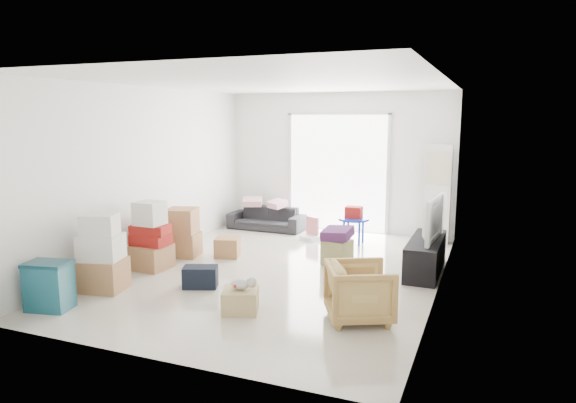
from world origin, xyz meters
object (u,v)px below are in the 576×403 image
Objects in this scene: ottoman at (337,252)px; armchair at (360,289)px; television at (427,234)px; ac_tower at (438,194)px; wood_crate at (240,300)px; sofa at (267,215)px; storage_bins at (49,286)px; kids_table at (354,217)px; tv_console at (426,256)px.

armchair is at bearing -67.15° from ottoman.
ottoman is at bearing 98.69° from television.
ac_tower is at bearing 57.83° from ottoman.
television is at bearing 3.93° from ottoman.
sofa is at bearing 110.19° from wood_crate.
television is 1.51× the size of armchair.
ottoman is at bearing 49.64° from storage_bins.
ac_tower is 1.93m from television.
ac_tower reaches higher than kids_table.
ac_tower reaches higher than ottoman.
tv_console is 2.18× the size of kids_table.
television is 1.87× the size of storage_bins.
television reaches higher than wood_crate.
ottoman reaches higher than wood_crate.
sofa is at bearing 66.82° from television.
television is at bearing 52.89° from wood_crate.
storage_bins is at bearing -159.97° from wood_crate.
armchair is at bearing 11.33° from wood_crate.
ottoman is 1.35m from kids_table.
ac_tower is 1.19× the size of tv_console.
sofa reaches higher than wood_crate.
armchair is 2.19m from ottoman.
kids_table reaches higher than television.
kids_table is at bearing 83.62° from wood_crate.
ac_tower reaches higher than television.
armchair is at bearing -95.79° from ac_tower.
ac_tower is 1.56m from kids_table.
ac_tower is 4.62× the size of ottoman.
kids_table reaches higher than tv_console.
ac_tower reaches higher than wood_crate.
wood_crate is at bearing 147.64° from television.
television is at bearing -88.50° from ac_tower.
ottoman is (-0.85, 2.02, -0.16)m from armchair.
armchair is at bearing -102.24° from tv_console.
kids_table is at bearing -10.06° from armchair.
television is 1.59× the size of kids_table.
ac_tower is at bearing 91.50° from tv_console.
storage_bins is at bearing -127.33° from ac_tower.
storage_bins is at bearing -95.88° from sofa.
sofa is 4.93m from storage_bins.
television is (0.05, -1.91, -0.32)m from ac_tower.
sofa is 2.26× the size of kids_table.
kids_table reaches higher than ottoman.
armchair reaches higher than kids_table.
kids_table is at bearing 93.78° from ottoman.
wood_crate is (1.52, -4.13, -0.16)m from sofa.
tv_console is at bearing -41.40° from kids_table.
kids_table is at bearing 138.60° from tv_console.
armchair is 1.87× the size of ottoman.
storage_bins is 5.04m from kids_table.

